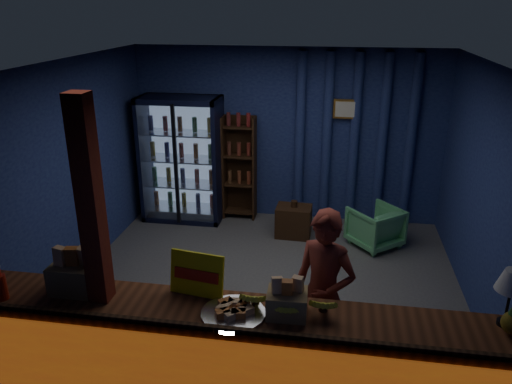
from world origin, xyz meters
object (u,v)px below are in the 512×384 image
shopkeeper (323,294)px  table_lamp (512,283)px  green_chair (375,227)px  pastry_tray (233,312)px

shopkeeper → table_lamp: (1.33, -0.46, 0.52)m
shopkeeper → green_chair: (0.63, 2.63, -0.50)m
green_chair → table_lamp: 3.33m
pastry_tray → table_lamp: (1.99, 0.21, 0.33)m
shopkeeper → pastry_tray: bearing=-113.1°
green_chair → table_lamp: size_ratio=1.37×
shopkeeper → pastry_tray: (-0.66, -0.67, 0.20)m
table_lamp → shopkeeper: bearing=160.8°
green_chair → table_lamp: (0.70, -3.09, 1.02)m
pastry_tray → table_lamp: table_lamp is taller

